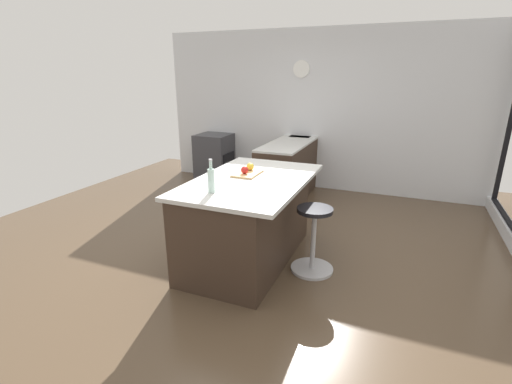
{
  "coord_description": "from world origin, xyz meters",
  "views": [
    {
      "loc": [
        3.39,
        1.46,
        1.96
      ],
      "look_at": [
        0.06,
        0.09,
        0.78
      ],
      "focal_mm": 25.52,
      "sensor_mm": 36.0,
      "label": 1
    }
  ],
  "objects_px": {
    "oven_range": "(215,158)",
    "stool_by_window": "(313,242)",
    "cutting_board": "(247,174)",
    "apple_red": "(245,170)",
    "kitchen_island": "(248,219)",
    "water_bottle": "(211,180)",
    "apple_yellow": "(250,167)"
  },
  "relations": [
    {
      "from": "oven_range",
      "to": "stool_by_window",
      "type": "height_order",
      "value": "oven_range"
    },
    {
      "from": "cutting_board",
      "to": "apple_red",
      "type": "height_order",
      "value": "apple_red"
    },
    {
      "from": "cutting_board",
      "to": "kitchen_island",
      "type": "bearing_deg",
      "value": 23.28
    },
    {
      "from": "apple_red",
      "to": "stool_by_window",
      "type": "bearing_deg",
      "value": 83.97
    },
    {
      "from": "kitchen_island",
      "to": "water_bottle",
      "type": "bearing_deg",
      "value": -11.43
    },
    {
      "from": "stool_by_window",
      "to": "water_bottle",
      "type": "relative_size",
      "value": 2.21
    },
    {
      "from": "stool_by_window",
      "to": "kitchen_island",
      "type": "bearing_deg",
      "value": -89.54
    },
    {
      "from": "cutting_board",
      "to": "water_bottle",
      "type": "relative_size",
      "value": 1.15
    },
    {
      "from": "stool_by_window",
      "to": "cutting_board",
      "type": "xyz_separation_m",
      "value": [
        -0.13,
        -0.79,
        0.6
      ]
    },
    {
      "from": "oven_range",
      "to": "apple_red",
      "type": "height_order",
      "value": "apple_red"
    },
    {
      "from": "water_bottle",
      "to": "oven_range",
      "type": "bearing_deg",
      "value": -151.63
    },
    {
      "from": "kitchen_island",
      "to": "water_bottle",
      "type": "distance_m",
      "value": 0.81
    },
    {
      "from": "kitchen_island",
      "to": "water_bottle",
      "type": "relative_size",
      "value": 5.61
    },
    {
      "from": "water_bottle",
      "to": "apple_yellow",
      "type": "bearing_deg",
      "value": 177.15
    },
    {
      "from": "oven_range",
      "to": "apple_yellow",
      "type": "distance_m",
      "value": 2.99
    },
    {
      "from": "oven_range",
      "to": "apple_yellow",
      "type": "xyz_separation_m",
      "value": [
        2.36,
        1.75,
        0.54
      ]
    },
    {
      "from": "apple_yellow",
      "to": "water_bottle",
      "type": "xyz_separation_m",
      "value": [
        0.8,
        -0.04,
        0.06
      ]
    },
    {
      "from": "stool_by_window",
      "to": "cutting_board",
      "type": "distance_m",
      "value": 1.0
    },
    {
      "from": "apple_yellow",
      "to": "water_bottle",
      "type": "relative_size",
      "value": 0.26
    },
    {
      "from": "kitchen_island",
      "to": "cutting_board",
      "type": "xyz_separation_m",
      "value": [
        -0.14,
        -0.06,
        0.46
      ]
    },
    {
      "from": "kitchen_island",
      "to": "apple_red",
      "type": "height_order",
      "value": "apple_red"
    },
    {
      "from": "stool_by_window",
      "to": "apple_red",
      "type": "relative_size",
      "value": 8.52
    },
    {
      "from": "stool_by_window",
      "to": "apple_yellow",
      "type": "bearing_deg",
      "value": -106.68
    },
    {
      "from": "apple_yellow",
      "to": "apple_red",
      "type": "relative_size",
      "value": 1.02
    },
    {
      "from": "cutting_board",
      "to": "apple_red",
      "type": "relative_size",
      "value": 4.44
    },
    {
      "from": "cutting_board",
      "to": "apple_red",
      "type": "bearing_deg",
      "value": -12.35
    },
    {
      "from": "kitchen_island",
      "to": "apple_red",
      "type": "bearing_deg",
      "value": -142.2
    },
    {
      "from": "stool_by_window",
      "to": "apple_red",
      "type": "height_order",
      "value": "apple_red"
    },
    {
      "from": "apple_yellow",
      "to": "stool_by_window",
      "type": "bearing_deg",
      "value": 73.32
    },
    {
      "from": "stool_by_window",
      "to": "apple_yellow",
      "type": "relative_size",
      "value": 8.36
    },
    {
      "from": "oven_range",
      "to": "cutting_board",
      "type": "distance_m",
      "value": 3.07
    },
    {
      "from": "oven_range",
      "to": "kitchen_island",
      "type": "relative_size",
      "value": 0.5
    }
  ]
}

